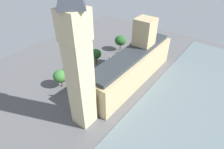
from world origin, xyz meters
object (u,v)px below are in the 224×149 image
(double_decker_bus_kerbside, at_px, (88,81))
(street_lamp_slot_13, at_px, (97,58))
(pedestrian_under_trees, at_px, (123,66))
(plane_tree_slot_10, at_px, (80,63))
(plane_tree_corner, at_px, (96,54))
(plane_tree_trailing, at_px, (60,76))
(plane_tree_slot_11, at_px, (120,41))
(car_dark_green_near_tower, at_px, (131,53))
(car_white_leading, at_px, (115,61))
(pedestrian_midblock, at_px, (105,80))
(street_lamp_slot_12, at_px, (90,62))
(clock_tower, at_px, (77,56))
(double_decker_bus_opposite_hall, at_px, (106,70))
(car_silver_by_river_gate, at_px, (120,56))
(pedestrian_far_end, at_px, (104,82))
(parliament_building, at_px, (133,64))

(double_decker_bus_kerbside, xyz_separation_m, street_lamp_slot_13, (9.47, -17.14, 1.67))
(pedestrian_under_trees, distance_m, plane_tree_slot_10, 24.97)
(double_decker_bus_kerbside, bearing_deg, street_lamp_slot_13, 116.39)
(plane_tree_corner, distance_m, plane_tree_trailing, 26.12)
(plane_tree_slot_10, height_order, plane_tree_slot_11, plane_tree_slot_11)
(car_dark_green_near_tower, distance_m, street_lamp_slot_13, 23.89)
(car_white_leading, distance_m, plane_tree_slot_10, 22.59)
(pedestrian_midblock, bearing_deg, street_lamp_slot_12, 38.99)
(car_dark_green_near_tower, relative_size, plane_tree_slot_10, 0.43)
(car_dark_green_near_tower, relative_size, double_decker_bus_kerbside, 0.40)
(plane_tree_corner, relative_size, street_lamp_slot_12, 1.48)
(car_white_leading, xyz_separation_m, plane_tree_trailing, (7.60, 33.37, 5.23))
(clock_tower, relative_size, double_decker_bus_opposite_hall, 5.32)
(plane_tree_corner, xyz_separation_m, plane_tree_trailing, (-0.71, 26.11, -0.05))
(car_silver_by_river_gate, xyz_separation_m, pedestrian_far_end, (-7.72, 25.44, -0.14))
(car_dark_green_near_tower, height_order, pedestrian_under_trees, car_dark_green_near_tower)
(plane_tree_trailing, bearing_deg, street_lamp_slot_13, -91.00)
(clock_tower, xyz_separation_m, plane_tree_trailing, (23.78, -8.71, -23.25))
(parliament_building, xyz_separation_m, pedestrian_under_trees, (9.60, -6.18, -8.08))
(pedestrian_under_trees, xyz_separation_m, plane_tree_corner, (14.88, 6.41, 5.44))
(plane_tree_corner, height_order, plane_tree_slot_11, plane_tree_slot_11)
(car_white_leading, height_order, street_lamp_slot_12, street_lamp_slot_12)
(car_white_leading, relative_size, double_decker_bus_kerbside, 0.46)
(car_dark_green_near_tower, bearing_deg, car_silver_by_river_gate, 64.97)
(parliament_building, bearing_deg, car_white_leading, -23.52)
(car_white_leading, distance_m, plane_tree_slot_11, 16.98)
(plane_tree_trailing, relative_size, street_lamp_slot_12, 1.52)
(double_decker_bus_kerbside, bearing_deg, car_silver_by_river_gate, 93.08)
(car_white_leading, relative_size, plane_tree_corner, 0.55)
(pedestrian_under_trees, distance_m, street_lamp_slot_12, 18.81)
(pedestrian_under_trees, relative_size, pedestrian_far_end, 0.98)
(parliament_building, xyz_separation_m, double_decker_bus_kerbside, (13.85, 18.04, -6.18))
(plane_tree_trailing, relative_size, street_lamp_slot_13, 1.48)
(car_silver_by_river_gate, xyz_separation_m, street_lamp_slot_12, (6.61, 19.40, 3.33))
(car_silver_by_river_gate, bearing_deg, street_lamp_slot_13, 64.02)
(double_decker_bus_kerbside, relative_size, plane_tree_corner, 1.19)
(clock_tower, height_order, double_decker_bus_opposite_hall, clock_tower)
(plane_tree_slot_10, bearing_deg, plane_tree_corner, -87.72)
(plane_tree_slot_11, height_order, street_lamp_slot_12, plane_tree_slot_11)
(pedestrian_under_trees, bearing_deg, pedestrian_far_end, 4.35)
(car_dark_green_near_tower, distance_m, double_decker_bus_opposite_hall, 25.86)
(pedestrian_under_trees, relative_size, street_lamp_slot_13, 0.26)
(parliament_building, height_order, pedestrian_far_end, parliament_building)
(street_lamp_slot_12, relative_size, street_lamp_slot_13, 0.98)
(car_silver_by_river_gate, height_order, pedestrian_far_end, car_silver_by_river_gate)
(parliament_building, height_order, car_dark_green_near_tower, parliament_building)
(plane_tree_trailing, bearing_deg, plane_tree_slot_11, -91.26)
(double_decker_bus_opposite_hall, distance_m, double_decker_bus_kerbside, 13.13)
(car_white_leading, xyz_separation_m, double_decker_bus_kerbside, (-2.32, 25.07, 1.75))
(street_lamp_slot_13, bearing_deg, street_lamp_slot_12, 87.34)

